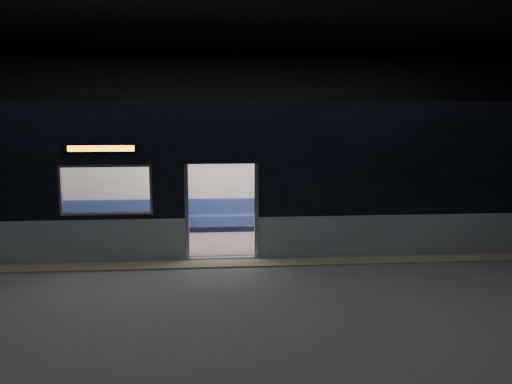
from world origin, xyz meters
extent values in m
cube|color=#47494C|center=(0.00, 0.00, -0.01)|extent=(24.00, 14.00, 0.01)
cube|color=black|center=(0.00, 0.00, 4.98)|extent=(24.00, 14.00, 0.04)
cube|color=black|center=(0.00, 6.98, 2.50)|extent=(24.00, 0.04, 5.00)
cube|color=black|center=(0.00, -6.98, 2.50)|extent=(24.00, 0.04, 5.00)
cube|color=#8C7F59|center=(0.00, 0.55, 0.01)|extent=(22.80, 0.50, 0.03)
cube|color=#8998A4|center=(4.85, 1.06, 0.45)|extent=(8.30, 0.12, 0.90)
cube|color=black|center=(4.85, 1.06, 2.05)|extent=(8.30, 0.12, 2.30)
cube|color=black|center=(0.00, 1.06, 2.62)|extent=(1.40, 0.12, 1.15)
cube|color=#B7BABC|center=(-0.74, 1.06, 1.02)|extent=(0.08, 0.14, 2.05)
cube|color=#B7BABC|center=(0.74, 1.06, 1.02)|extent=(0.08, 0.14, 2.05)
cube|color=black|center=(-2.45, 0.98, 2.39)|extent=(1.50, 0.04, 0.18)
cube|color=orange|center=(-2.45, 0.97, 2.39)|extent=(1.34, 0.03, 0.12)
cube|color=silver|center=(0.00, 3.94, 1.60)|extent=(18.00, 0.12, 3.20)
cube|color=black|center=(0.00, 2.50, 3.28)|extent=(18.00, 3.00, 0.15)
cube|color=gray|center=(0.00, 2.50, 0.02)|extent=(17.76, 2.76, 0.04)
cube|color=silver|center=(0.00, 2.50, 2.35)|extent=(17.76, 2.76, 0.10)
cube|color=navy|center=(0.00, 3.62, 0.24)|extent=(11.00, 0.48, 0.41)
cube|color=navy|center=(0.00, 3.81, 0.65)|extent=(11.00, 0.10, 0.40)
cube|color=#775759|center=(-3.30, 1.41, 0.24)|extent=(4.40, 0.48, 0.41)
cube|color=#775759|center=(3.30, 1.41, 0.24)|extent=(4.40, 0.48, 0.41)
cylinder|color=silver|center=(-0.95, 1.37, 1.17)|extent=(0.04, 0.04, 2.26)
cylinder|color=silver|center=(-0.95, 3.63, 1.17)|extent=(0.04, 0.04, 2.26)
cylinder|color=silver|center=(0.95, 1.37, 1.17)|extent=(0.04, 0.04, 2.26)
cylinder|color=silver|center=(0.95, 3.63, 1.17)|extent=(0.04, 0.04, 2.26)
cylinder|color=silver|center=(0.00, 3.58, 1.95)|extent=(11.00, 0.03, 0.03)
cube|color=black|center=(-1.26, 3.40, 0.53)|extent=(0.16, 0.46, 0.15)
cube|color=black|center=(-1.06, 3.40, 0.53)|extent=(0.16, 0.46, 0.15)
cylinder|color=black|center=(-1.26, 3.19, 0.26)|extent=(0.11, 0.11, 0.43)
cylinder|color=black|center=(-1.06, 3.19, 0.26)|extent=(0.11, 0.11, 0.43)
cube|color=pink|center=(-1.16, 3.59, 0.55)|extent=(0.39, 0.21, 0.19)
cylinder|color=pink|center=(-1.16, 3.62, 0.89)|extent=(0.41, 0.41, 0.50)
sphere|color=tan|center=(-1.16, 3.60, 1.24)|extent=(0.20, 0.20, 0.20)
sphere|color=black|center=(-1.16, 3.64, 1.28)|extent=(0.21, 0.21, 0.21)
cube|color=black|center=(-1.16, 3.33, 0.67)|extent=(0.29, 0.25, 0.14)
cube|color=white|center=(4.88, 3.85, 1.50)|extent=(1.08, 0.03, 0.70)
camera|label=1|loc=(-0.22, -10.30, 3.18)|focal=38.00mm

